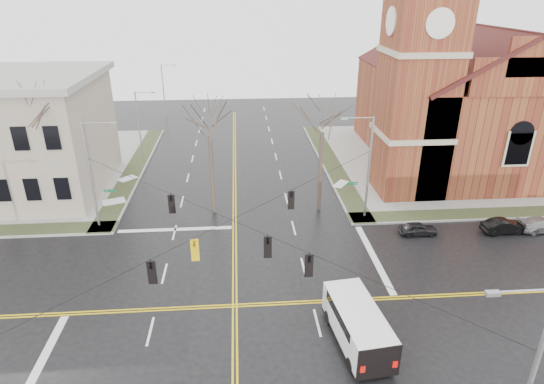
{
  "coord_description": "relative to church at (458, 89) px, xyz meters",
  "views": [
    {
      "loc": [
        0.58,
        -23.65,
        18.53
      ],
      "look_at": [
        2.85,
        6.0,
        5.2
      ],
      "focal_mm": 30.0,
      "sensor_mm": 36.0,
      "label": 1
    }
  ],
  "objects": [
    {
      "name": "signal_pole_ne",
      "position": [
        -13.44,
        -13.28,
        -3.48
      ],
      "size": [
        2.75,
        0.22,
        9.0
      ],
      "color": "gray",
      "rests_on": "ground"
    },
    {
      "name": "streetlight_north_b",
      "position": [
        -35.42,
        23.22,
        -3.97
      ],
      "size": [
        2.3,
        0.2,
        8.0
      ],
      "color": "gray",
      "rests_on": "ground"
    },
    {
      "name": "sidewalks",
      "position": [
        -24.76,
        -24.78,
        -8.36
      ],
      "size": [
        80.0,
        80.0,
        0.17
      ],
      "color": "gray",
      "rests_on": "ground"
    },
    {
      "name": "signal_pole_nw",
      "position": [
        -36.09,
        -13.28,
        -3.48
      ],
      "size": [
        2.75,
        0.22,
        9.0
      ],
      "color": "gray",
      "rests_on": "ground"
    },
    {
      "name": "parked_car_c",
      "position": [
        0.8,
        -16.78,
        -7.85
      ],
      "size": [
        4.15,
        2.05,
        1.16
      ],
      "primitive_type": "imported",
      "rotation": [
        0.0,
        0.0,
        1.68
      ],
      "color": "#949496",
      "rests_on": "ground"
    },
    {
      "name": "traffic_signals",
      "position": [
        -24.76,
        -25.45,
        -2.98
      ],
      "size": [
        8.21,
        8.26,
        1.3
      ],
      "color": "black",
      "rests_on": "ground"
    },
    {
      "name": "parked_car_b",
      "position": [
        -2.52,
        -16.91,
        -7.83
      ],
      "size": [
        3.7,
        1.47,
        1.2
      ],
      "primitive_type": "imported",
      "rotation": [
        0.0,
        0.0,
        1.63
      ],
      "color": "black",
      "rests_on": "ground"
    },
    {
      "name": "signal_pole_se",
      "position": [
        -13.44,
        -36.28,
        -3.48
      ],
      "size": [
        2.75,
        0.22,
        9.0
      ],
      "color": "gray",
      "rests_on": "ground"
    },
    {
      "name": "streetlight_north_a",
      "position": [
        -35.42,
        3.22,
        -3.97
      ],
      "size": [
        2.3,
        0.2,
        8.0
      ],
      "color": "gray",
      "rests_on": "ground"
    },
    {
      "name": "ground",
      "position": [
        -24.76,
        -24.78,
        -8.43
      ],
      "size": [
        120.0,
        120.0,
        0.0
      ],
      "primitive_type": "plane",
      "color": "black",
      "rests_on": "ground"
    },
    {
      "name": "tree_nw_far",
      "position": [
        -40.17,
        -11.24,
        0.76
      ],
      "size": [
        4.0,
        4.0,
        12.72
      ],
      "color": "#3C3026",
      "rests_on": "ground"
    },
    {
      "name": "parked_car_a",
      "position": [
        -9.7,
        -16.65,
        -7.91
      ],
      "size": [
        3.12,
        1.32,
        1.05
      ],
      "primitive_type": "imported",
      "rotation": [
        0.0,
        0.0,
        1.55
      ],
      "color": "black",
      "rests_on": "ground"
    },
    {
      "name": "tree_nw_near",
      "position": [
        -26.61,
        -11.3,
        -0.69
      ],
      "size": [
        4.0,
        4.0,
        10.69
      ],
      "color": "#3C3026",
      "rests_on": "ground"
    },
    {
      "name": "civic_building_a",
      "position": [
        -46.76,
        -4.78,
        -2.93
      ],
      "size": [
        18.0,
        14.0,
        11.0
      ],
      "primitive_type": "cube",
      "color": "gray",
      "rests_on": "ground"
    },
    {
      "name": "road_markings",
      "position": [
        -24.76,
        -24.78,
        -8.43
      ],
      "size": [
        100.0,
        100.0,
        0.01
      ],
      "color": "gold",
      "rests_on": "ground"
    },
    {
      "name": "span_wires",
      "position": [
        -24.76,
        -24.78,
        -2.23
      ],
      "size": [
        23.02,
        23.02,
        0.03
      ],
      "color": "black",
      "rests_on": "ground"
    },
    {
      "name": "church",
      "position": [
        0.0,
        0.0,
        0.0
      ],
      "size": [
        24.28,
        27.48,
        27.5
      ],
      "color": "maroon",
      "rests_on": "ground"
    },
    {
      "name": "cargo_van",
      "position": [
        -17.87,
        -28.38,
        -7.08
      ],
      "size": [
        3.03,
        6.24,
        2.28
      ],
      "rotation": [
        0.0,
        0.0,
        0.12
      ],
      "color": "white",
      "rests_on": "ground"
    },
    {
      "name": "tree_ne",
      "position": [
        -17.05,
        -11.37,
        -0.63
      ],
      "size": [
        4.0,
        4.0,
        10.77
      ],
      "color": "#3C3026",
      "rests_on": "ground"
    }
  ]
}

